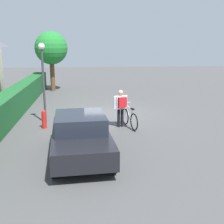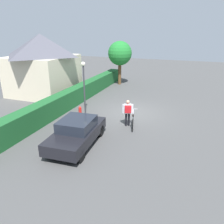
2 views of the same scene
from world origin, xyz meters
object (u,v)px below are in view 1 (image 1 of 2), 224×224
Objects in this scene: parked_car_near at (81,135)px; person_rider at (121,105)px; bicycle at (129,118)px; tree_kerbside at (51,49)px; street_lamp at (43,71)px; fire_hydrant at (44,119)px.

parked_car_near is 2.48× the size of person_rider.
tree_kerbside is (10.25, 4.36, 2.80)m from bicycle.
bicycle is at bearing -156.94° from tree_kerbside.
bicycle is at bearing -105.35° from street_lamp.
parked_car_near reaches higher than bicycle.
bicycle is at bearing -93.29° from fire_hydrant.
fire_hydrant is at bearing -176.15° from tree_kerbside.
street_lamp is at bearing 74.53° from person_rider.
street_lamp is 9.28m from tree_kerbside.
person_rider is at bearing -92.04° from fire_hydrant.
fire_hydrant is at bearing 86.71° from bicycle.
parked_car_near is at bearing -170.24° from tree_kerbside.
person_rider is 3.76m from street_lamp.
bicycle is 0.38× the size of tree_kerbside.
person_rider is (0.09, 0.37, 0.59)m from bicycle.
bicycle is 11.49m from tree_kerbside.
parked_car_near is 3.62m from person_rider.
person_rider reaches higher than parked_car_near.
person_rider is 0.37× the size of tree_kerbside.
street_lamp reaches higher than person_rider.
tree_kerbside is at bearing 21.48° from person_rider.
street_lamp is at bearing -176.12° from tree_kerbside.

